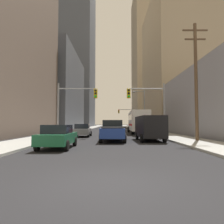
% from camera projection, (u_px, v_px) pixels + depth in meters
% --- Properties ---
extents(ground_plane, '(400.00, 400.00, 0.00)m').
position_uv_depth(ground_plane, '(109.00, 184.00, 5.69)').
color(ground_plane, black).
extents(sidewalk_left, '(3.63, 160.00, 0.15)m').
position_uv_depth(sidewalk_left, '(86.00, 129.00, 55.64)').
color(sidewalk_left, '#9E9E99').
rests_on(sidewalk_left, ground).
extents(sidewalk_right, '(3.63, 160.00, 0.15)m').
position_uv_depth(sidewalk_right, '(139.00, 129.00, 55.61)').
color(sidewalk_right, '#9E9E99').
rests_on(sidewalk_right, ground).
extents(city_bus, '(2.92, 11.58, 3.40)m').
position_uv_depth(city_bus, '(138.00, 121.00, 33.20)').
color(city_bus, silver).
rests_on(city_bus, ground).
extents(pickup_truck_blue, '(2.20, 5.43, 1.90)m').
position_uv_depth(pickup_truck_blue, '(113.00, 131.00, 18.95)').
color(pickup_truck_blue, navy).
rests_on(pickup_truck_blue, ground).
extents(cargo_van_black, '(2.16, 5.25, 2.26)m').
position_uv_depth(cargo_van_black, '(150.00, 127.00, 19.38)').
color(cargo_van_black, black).
rests_on(cargo_van_black, ground).
extents(sedan_green, '(1.95, 4.21, 1.52)m').
position_uv_depth(sedan_green, '(58.00, 136.00, 13.56)').
color(sedan_green, '#195938').
rests_on(sedan_green, ground).
extents(sedan_grey, '(1.95, 4.25, 1.52)m').
position_uv_depth(sedan_grey, '(83.00, 130.00, 24.92)').
color(sedan_grey, slate).
rests_on(sedan_grey, ground).
extents(sedan_maroon, '(1.95, 4.26, 1.52)m').
position_uv_depth(sedan_maroon, '(113.00, 130.00, 25.95)').
color(sedan_maroon, maroon).
rests_on(sedan_maroon, ground).
extents(sedan_red, '(1.95, 4.21, 1.52)m').
position_uv_depth(sedan_red, '(113.00, 126.00, 51.27)').
color(sedan_red, maroon).
rests_on(sedan_red, ground).
extents(traffic_signal_near_left, '(4.38, 0.44, 6.00)m').
position_uv_depth(traffic_signal_near_left, '(76.00, 101.00, 23.06)').
color(traffic_signal_near_left, gray).
rests_on(traffic_signal_near_left, ground).
extents(traffic_signal_near_right, '(4.16, 0.44, 6.00)m').
position_uv_depth(traffic_signal_near_right, '(148.00, 101.00, 23.04)').
color(traffic_signal_near_right, gray).
rests_on(traffic_signal_near_right, ground).
extents(traffic_signal_far_right, '(4.07, 0.44, 6.00)m').
position_uv_depth(traffic_signal_far_right, '(127.00, 114.00, 59.38)').
color(traffic_signal_far_right, gray).
rests_on(traffic_signal_far_right, ground).
extents(utility_pole_right, '(2.20, 0.28, 10.37)m').
position_uv_depth(utility_pole_right, '(197.00, 79.00, 18.24)').
color(utility_pole_right, brown).
rests_on(utility_pole_right, ground).
extents(street_lamp_right, '(2.27, 0.32, 7.50)m').
position_uv_depth(street_lamp_right, '(143.00, 107.00, 37.54)').
color(street_lamp_right, gray).
rests_on(street_lamp_right, ground).
extents(building_left_mid_office, '(19.65, 27.02, 19.55)m').
position_uv_depth(building_left_mid_office, '(40.00, 92.00, 55.02)').
color(building_left_mid_office, '#4C515B').
rests_on(building_left_mid_office, ground).
extents(building_left_far_tower, '(18.70, 29.68, 74.77)m').
position_uv_depth(building_left_far_tower, '(74.00, 49.00, 101.47)').
color(building_left_far_tower, '#4C515B').
rests_on(building_left_far_tower, ground).
extents(building_right_mid_block, '(20.04, 24.67, 31.17)m').
position_uv_depth(building_right_mid_block, '(191.00, 66.00, 51.92)').
color(building_right_mid_block, tan).
rests_on(building_right_mid_block, ground).
extents(building_right_far_highrise, '(18.21, 24.94, 61.79)m').
position_uv_depth(building_right_far_highrise, '(154.00, 59.00, 96.88)').
color(building_right_far_highrise, tan).
rests_on(building_right_far_highrise, ground).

